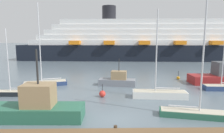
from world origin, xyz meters
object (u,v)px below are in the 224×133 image
Objects in this scene: sailboat_0 at (224,87)px; sailboat_1 at (159,93)px; channel_buoy_2 at (178,78)px; channel_buoy_0 at (102,94)px; fishing_boat_0 at (36,108)px; sailboat_2 at (45,82)px; fishing_boat_2 at (118,80)px; sailboat_3 at (194,111)px; fishing_boat_1 at (221,76)px; sailboat_4 at (13,92)px; cruise_ship at (157,43)px.

sailboat_1 reaches higher than sailboat_0.
channel_buoy_2 is (5.59, 9.52, -0.25)m from sailboat_1.
sailboat_0 is at bearing -61.49° from channel_buoy_2.
fishing_boat_0 is at bearing -131.62° from channel_buoy_0.
sailboat_2 reaches higher than sailboat_0.
fishing_boat_2 is (10.14, -0.17, 0.26)m from sailboat_2.
sailboat_2 is at bearing -169.71° from channel_buoy_2.
sailboat_2 is 1.42× the size of fishing_boat_0.
channel_buoy_2 is at bearing -58.10° from sailboat_0.
sailboat_3 is 15.12m from fishing_boat_1.
sailboat_4 is at bearing 172.95° from sailboat_3.
channel_buoy_0 is at bearing 129.88° from sailboat_2.
fishing_boat_1 is (1.69, 3.62, 0.65)m from sailboat_0.
fishing_boat_0 is 13.21m from fishing_boat_2.
sailboat_3 is at bearing 162.25° from sailboat_4.
cruise_ship is (13.99, 33.53, 4.58)m from fishing_boat_2.
sailboat_4 reaches higher than channel_buoy_2.
channel_buoy_0 is at bearing 177.57° from sailboat_4.
sailboat_1 is at bearing -100.26° from cruise_ship.
fishing_boat_2 is (-13.48, 2.67, 0.34)m from sailboat_0.
channel_buoy_2 is at bearing -157.62° from sailboat_4.
fishing_boat_1 is at bearing 29.63° from fishing_boat_0.
sailboat_0 is at bearing -114.66° from fishing_boat_1.
fishing_boat_1 is at bearing 13.29° from fishing_boat_2.
sailboat_0 reaches higher than fishing_boat_2.
sailboat_0 is 1.49× the size of fishing_boat_2.
cruise_ship is at bearing -142.27° from sailboat_2.
sailboat_1 is 11.04m from channel_buoy_2.
fishing_boat_2 is 0.06× the size of cruise_ship.
fishing_boat_2 reaches higher than channel_buoy_2.
sailboat_0 is 5.29× the size of channel_buoy_0.
fishing_boat_0 is 25.35m from fishing_boat_1.
fishing_boat_2 is at bearing -46.80° from sailboat_1.
sailboat_1 reaches higher than sailboat_4.
fishing_boat_1 reaches higher than fishing_boat_0.
fishing_boat_1 is 1.64× the size of fishing_boat_2.
fishing_boat_2 is at bearing 58.54° from fishing_boat_0.
cruise_ship is at bearing 92.44° from fishing_boat_1.
sailboat_0 is 25.79m from sailboat_4.
sailboat_4 is at bearing -121.03° from cruise_ship.
sailboat_0 is 0.70× the size of sailboat_2.
sailboat_2 is 1.06× the size of sailboat_3.
channel_buoy_2 is 30.41m from cruise_ship.
cruise_ship is at bearing -98.06° from sailboat_1.
sailboat_0 is 1.03× the size of sailboat_4.
sailboat_4 is at bearing -168.28° from fishing_boat_1.
sailboat_2 is 1.30× the size of fishing_boat_1.
sailboat_2 is at bearing -122.35° from cruise_ship.
sailboat_3 is at bearing -105.52° from channel_buoy_2.
channel_buoy_0 is 14.99m from channel_buoy_2.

